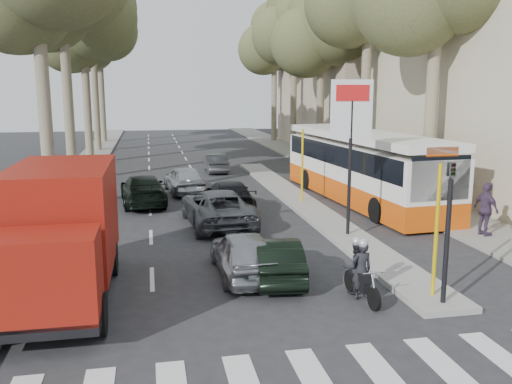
# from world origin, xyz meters

# --- Properties ---
(ground) EXTENTS (120.00, 120.00, 0.00)m
(ground) POSITION_xyz_m (0.00, 0.00, 0.00)
(ground) COLOR #28282B
(ground) RESTS_ON ground
(sidewalk_right) EXTENTS (3.20, 70.00, 0.12)m
(sidewalk_right) POSITION_xyz_m (8.60, 25.00, 0.06)
(sidewalk_right) COLOR gray
(sidewalk_right) RESTS_ON ground
(median_left) EXTENTS (2.40, 64.00, 0.12)m
(median_left) POSITION_xyz_m (-8.00, 28.00, 0.06)
(median_left) COLOR gray
(median_left) RESTS_ON ground
(traffic_island) EXTENTS (1.50, 26.00, 0.16)m
(traffic_island) POSITION_xyz_m (3.25, 11.00, 0.08)
(traffic_island) COLOR gray
(traffic_island) RESTS_ON ground
(building_far) EXTENTS (11.00, 20.00, 16.00)m
(building_far) POSITION_xyz_m (15.50, 34.00, 8.00)
(building_far) COLOR #B7A88E
(building_far) RESTS_ON ground
(billboard) EXTENTS (1.50, 12.10, 5.60)m
(billboard) POSITION_xyz_m (3.25, 5.00, 3.70)
(billboard) COLOR yellow
(billboard) RESTS_ON ground
(traffic_light_island) EXTENTS (0.16, 0.41, 3.60)m
(traffic_light_island) POSITION_xyz_m (3.25, -1.50, 2.49)
(traffic_light_island) COLOR black
(traffic_light_island) RESTS_ON ground
(tree_l_c) EXTENTS (7.40, 7.20, 13.71)m
(tree_l_c) POSITION_xyz_m (-7.77, 28.11, 10.04)
(tree_l_c) COLOR #6B604C
(tree_l_c) RESTS_ON ground
(tree_l_d) EXTENTS (7.40, 7.20, 15.66)m
(tree_l_d) POSITION_xyz_m (-7.87, 36.11, 11.76)
(tree_l_d) COLOR #6B604C
(tree_l_d) RESTS_ON ground
(tree_l_e) EXTENTS (7.40, 7.20, 14.49)m
(tree_l_e) POSITION_xyz_m (-7.97, 44.11, 10.73)
(tree_l_e) COLOR #6B604C
(tree_l_e) RESTS_ON ground
(tree_r_c) EXTENTS (7.40, 7.20, 13.32)m
(tree_r_c) POSITION_xyz_m (9.03, 26.11, 9.69)
(tree_r_c) COLOR #6B604C
(tree_r_c) RESTS_ON ground
(tree_r_d) EXTENTS (7.40, 7.20, 14.88)m
(tree_r_d) POSITION_xyz_m (9.13, 34.11, 11.07)
(tree_r_d) COLOR #6B604C
(tree_r_d) RESTS_ON ground
(tree_r_e) EXTENTS (7.40, 7.20, 14.10)m
(tree_r_e) POSITION_xyz_m (9.23, 42.11, 10.38)
(tree_r_e) COLOR #6B604C
(tree_r_e) RESTS_ON ground
(silver_hatchback) EXTENTS (1.64, 3.93, 1.33)m
(silver_hatchback) POSITION_xyz_m (-1.10, 1.78, 0.66)
(silver_hatchback) COLOR #999BA0
(silver_hatchback) RESTS_ON ground
(dark_hatchback) EXTENTS (1.65, 3.70, 1.18)m
(dark_hatchback) POSITION_xyz_m (-0.24, 1.37, 0.59)
(dark_hatchback) COLOR black
(dark_hatchback) RESTS_ON ground
(queue_car_a) EXTENTS (2.72, 5.27, 1.42)m
(queue_car_a) POSITION_xyz_m (-1.10, 7.82, 0.71)
(queue_car_a) COLOR #51545A
(queue_car_a) RESTS_ON ground
(queue_car_b) EXTENTS (1.87, 4.61, 1.34)m
(queue_car_b) POSITION_xyz_m (-0.29, 10.25, 0.67)
(queue_car_b) COLOR black
(queue_car_b) RESTS_ON ground
(queue_car_c) EXTENTS (2.16, 4.34, 1.42)m
(queue_car_c) POSITION_xyz_m (-1.92, 14.85, 0.71)
(queue_car_c) COLOR #A5A9AD
(queue_car_c) RESTS_ON ground
(queue_car_d) EXTENTS (1.27, 3.63, 1.20)m
(queue_car_d) POSITION_xyz_m (0.56, 21.74, 0.60)
(queue_car_d) COLOR #505258
(queue_car_d) RESTS_ON ground
(queue_car_e) EXTENTS (2.30, 4.90, 1.38)m
(queue_car_e) POSITION_xyz_m (-4.00, 12.36, 0.69)
(queue_car_e) COLOR black
(queue_car_e) RESTS_ON ground
(red_truck) EXTENTS (2.45, 6.32, 3.36)m
(red_truck) POSITION_xyz_m (-5.88, 0.93, 1.78)
(red_truck) COLOR black
(red_truck) RESTS_ON ground
(city_bus) EXTENTS (3.70, 12.85, 3.34)m
(city_bus) POSITION_xyz_m (6.20, 11.11, 1.76)
(city_bus) COLOR #D44D0B
(city_bus) RESTS_ON ground
(motorcycle) EXTENTS (0.71, 1.90, 1.62)m
(motorcycle) POSITION_xyz_m (1.48, -0.42, 0.74)
(motorcycle) COLOR black
(motorcycle) RESTS_ON ground
(pedestrian_near) EXTENTS (0.72, 1.20, 1.92)m
(pedestrian_near) POSITION_xyz_m (8.03, 3.99, 1.08)
(pedestrian_near) COLOR #463550
(pedestrian_near) RESTS_ON sidewalk_right
(pedestrian_far) EXTENTS (1.20, 0.98, 1.71)m
(pedestrian_far) POSITION_xyz_m (7.76, 11.98, 0.97)
(pedestrian_far) COLOR #695A4F
(pedestrian_far) RESTS_ON sidewalk_right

